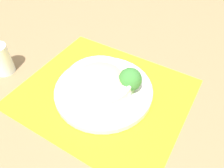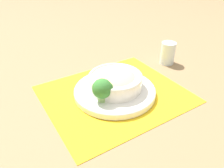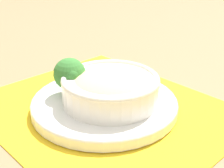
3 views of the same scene
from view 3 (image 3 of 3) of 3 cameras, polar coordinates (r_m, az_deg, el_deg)
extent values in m
plane|color=#8C704C|center=(0.61, -1.37, -4.75)|extent=(4.00, 4.00, 0.00)
cube|color=yellow|center=(0.61, -1.37, -4.59)|extent=(0.48, 0.41, 0.00)
cylinder|color=white|center=(0.60, -1.38, -3.76)|extent=(0.28, 0.28, 0.02)
torus|color=white|center=(0.60, -1.39, -3.09)|extent=(0.28, 0.28, 0.01)
cylinder|color=silver|center=(0.59, -0.28, -1.09)|extent=(0.18, 0.18, 0.05)
torus|color=silver|center=(0.58, -0.28, 0.97)|extent=(0.18, 0.18, 0.01)
ellipsoid|color=beige|center=(0.58, -0.28, -0.07)|extent=(0.15, 0.15, 0.05)
cylinder|color=#84AD5B|center=(0.62, -7.57, -1.04)|extent=(0.03, 0.03, 0.02)
sphere|color=#387A33|center=(0.61, -7.75, 1.84)|extent=(0.06, 0.06, 0.06)
sphere|color=#387A33|center=(0.59, -7.34, 1.58)|extent=(0.03, 0.03, 0.03)
sphere|color=#387A33|center=(0.62, -8.21, 2.67)|extent=(0.03, 0.03, 0.03)
cylinder|color=orange|center=(0.55, -4.01, -5.58)|extent=(0.04, 0.04, 0.01)
cylinder|color=orange|center=(0.55, -2.40, -5.82)|extent=(0.04, 0.04, 0.01)
cylinder|color=orange|center=(0.55, -0.71, -5.83)|extent=(0.04, 0.04, 0.01)
cylinder|color=orange|center=(0.55, 0.92, -5.61)|extent=(0.04, 0.04, 0.01)
camera|label=1|loc=(0.96, 5.58, 35.17)|focal=35.00mm
camera|label=2|loc=(0.76, -62.90, 22.95)|focal=35.00mm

